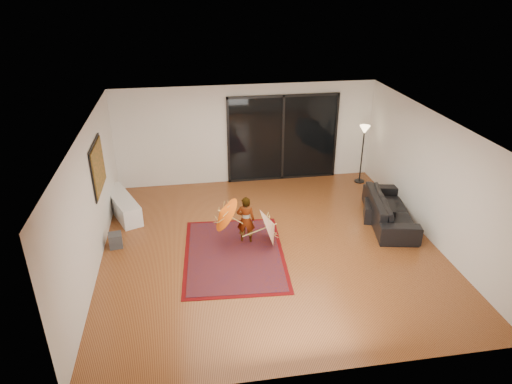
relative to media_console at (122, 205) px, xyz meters
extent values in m
plane|color=#985529|center=(3.25, -2.00, -0.24)|extent=(7.00, 7.00, 0.00)
plane|color=white|center=(3.25, -2.00, 2.46)|extent=(7.00, 7.00, 0.00)
plane|color=silver|center=(3.25, 1.50, 1.11)|extent=(7.00, 0.00, 7.00)
plane|color=silver|center=(3.25, -5.50, 1.11)|extent=(7.00, 0.00, 7.00)
plane|color=silver|center=(-0.25, -2.00, 1.11)|extent=(0.00, 7.00, 7.00)
plane|color=silver|center=(6.75, -2.00, 1.11)|extent=(0.00, 7.00, 7.00)
cube|color=black|center=(4.25, 1.47, 0.96)|extent=(3.00, 0.04, 2.40)
cube|color=black|center=(4.25, 1.45, 2.13)|extent=(3.06, 0.06, 0.06)
cube|color=black|center=(4.25, 1.45, -0.21)|extent=(3.06, 0.06, 0.06)
cube|color=black|center=(4.25, 1.45, 0.96)|extent=(0.06, 0.06, 2.40)
cube|color=black|center=(-0.23, -1.00, 1.41)|extent=(0.02, 1.28, 1.08)
cube|color=#1A421B|center=(-0.21, -1.00, 1.41)|extent=(0.03, 1.18, 0.98)
cube|color=white|center=(0.00, 0.00, 0.00)|extent=(1.06, 1.75, 0.48)
cube|color=#424244|center=(0.00, -1.50, -0.08)|extent=(0.31, 0.31, 0.31)
cube|color=#540708|center=(2.45, -2.20, -0.23)|extent=(2.23, 2.99, 0.01)
cube|color=maroon|center=(2.45, -2.20, -0.23)|extent=(2.06, 2.82, 0.02)
imported|color=black|center=(6.20, -1.41, 0.09)|extent=(1.31, 2.38, 0.66)
cube|color=black|center=(6.02, -1.24, -0.04)|extent=(0.88, 0.88, 0.39)
cylinder|color=black|center=(6.35, 0.90, -0.22)|extent=(0.28, 0.28, 0.03)
cylinder|color=black|center=(6.35, 0.90, 0.51)|extent=(0.04, 0.04, 1.50)
cone|color=#FFD899|center=(6.35, 0.90, 1.28)|extent=(0.28, 0.28, 0.22)
imported|color=#999999|center=(2.77, -1.73, 0.30)|extent=(0.44, 0.34, 1.07)
cone|color=#FF5F0D|center=(2.22, -1.78, 0.50)|extent=(0.59, 0.77, 0.73)
cylinder|color=tan|center=(2.22, -1.78, 0.16)|extent=(0.42, 0.02, 0.31)
cylinder|color=tan|center=(2.22, -1.78, 0.60)|extent=(0.05, 0.02, 0.05)
cone|color=silver|center=(3.37, -1.88, 0.27)|extent=(0.45, 0.83, 0.85)
cylinder|color=tan|center=(3.37, -1.88, -0.10)|extent=(0.53, 0.02, 0.20)
cylinder|color=tan|center=(3.37, -1.88, 0.38)|extent=(0.06, 0.02, 0.04)
camera|label=1|loc=(1.63, -10.15, 5.04)|focal=32.00mm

